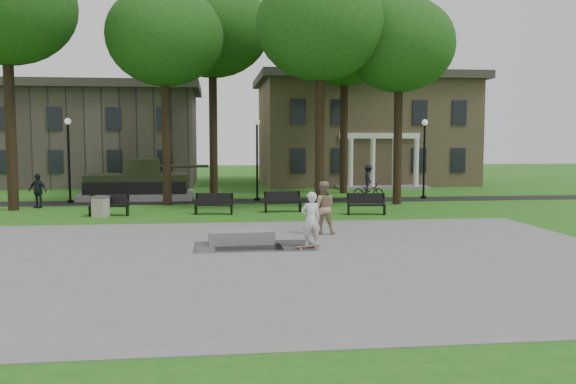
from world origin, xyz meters
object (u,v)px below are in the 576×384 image
at_px(concrete_block, 241,237).
at_px(skateboarder, 311,219).
at_px(cyclist, 368,185).
at_px(park_bench_0, 109,204).
at_px(friend_watching, 323,208).
at_px(trash_bin, 100,206).

height_order(concrete_block, skateboarder, skateboarder).
xyz_separation_m(cyclist, park_bench_0, (-14.05, -6.47, -0.31)).
relative_size(concrete_block, skateboarder, 1.21).
relative_size(friend_watching, cyclist, 0.97).
distance_m(cyclist, park_bench_0, 15.47).
xyz_separation_m(skateboarder, park_bench_0, (-8.04, 9.38, -0.41)).
relative_size(park_bench_0, trash_bin, 1.90).
height_order(cyclist, park_bench_0, cyclist).
xyz_separation_m(concrete_block, skateboarder, (2.26, -0.87, 0.69)).
bearing_deg(concrete_block, cyclist, 61.13).
relative_size(skateboarder, cyclist, 0.89).
bearing_deg(cyclist, friend_watching, 161.05).
height_order(park_bench_0, trash_bin, park_bench_0).
xyz_separation_m(friend_watching, park_bench_0, (-8.92, 6.72, -0.49)).
xyz_separation_m(skateboarder, trash_bin, (-8.36, 8.92, -0.45)).
bearing_deg(skateboarder, concrete_block, -29.18).
height_order(concrete_block, friend_watching, friend_watching).
xyz_separation_m(friend_watching, trash_bin, (-9.23, 6.25, -0.53)).
xyz_separation_m(skateboarder, cyclist, (6.01, 15.86, -0.09)).
xyz_separation_m(concrete_block, trash_bin, (-6.10, 8.05, 0.24)).
height_order(friend_watching, cyclist, cyclist).
bearing_deg(cyclist, trash_bin, 118.08).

